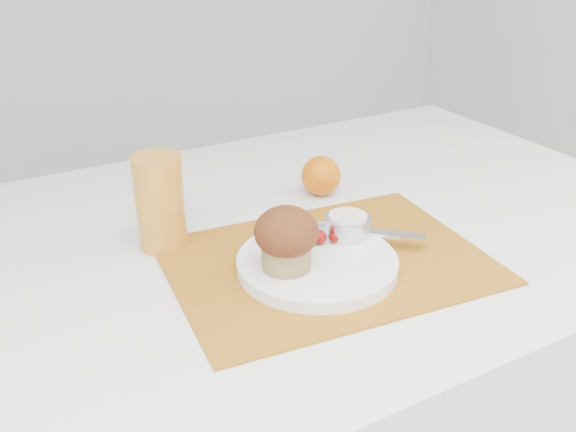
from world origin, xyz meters
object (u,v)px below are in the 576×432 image
table (306,405)px  plate (317,264)px  orange (321,176)px  juice_glass (160,202)px  muffin (286,238)px

table → plate: 0.42m
table → orange: orange is taller
juice_glass → muffin: size_ratio=1.64×
table → orange: bearing=47.9°
plate → orange: 0.26m
orange → muffin: 0.29m
orange → juice_glass: size_ratio=0.49×
table → plate: bearing=-116.7°
plate → orange: size_ratio=3.22×
table → muffin: muffin is taller
juice_glass → muffin: (0.11, -0.17, -0.00)m
table → plate: size_ratio=5.51×
table → juice_glass: 0.50m
plate → muffin: size_ratio=2.56×
orange → muffin: size_ratio=0.80×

